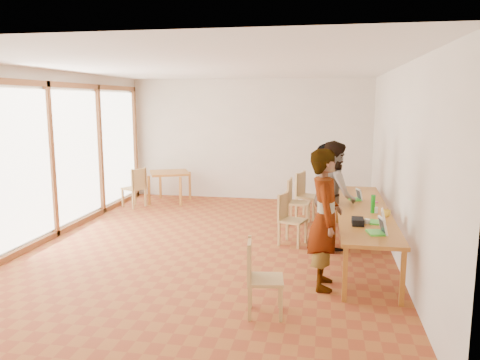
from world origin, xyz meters
name	(u,v)px	position (x,y,z in m)	size (l,w,h in m)	color
ground	(212,245)	(0.00, 0.00, 0.00)	(8.00, 8.00, 0.00)	#9C5325
wall_back	(249,140)	(0.00, 4.00, 1.50)	(6.00, 0.10, 3.00)	beige
wall_front	(98,216)	(0.00, -4.00, 1.50)	(6.00, 0.10, 3.00)	beige
wall_right	(398,163)	(3.00, 0.00, 1.50)	(0.10, 8.00, 3.00)	beige
window_wall	(50,155)	(-2.96, 0.00, 1.50)	(0.10, 8.00, 3.00)	white
ceiling	(210,66)	(0.00, 0.00, 3.02)	(6.00, 8.00, 0.04)	white
communal_table	(363,211)	(2.50, -0.01, 0.70)	(0.80, 4.00, 0.75)	#B16F27
side_table	(170,175)	(-1.84, 3.20, 0.67)	(0.90, 0.90, 0.75)	#B16F27
chair_near	(257,270)	(1.15, -2.48, 0.54)	(0.46, 0.46, 0.47)	tan
chair_mid	(288,213)	(1.27, 0.32, 0.54)	(0.52, 0.52, 0.47)	tan
chair_far	(294,197)	(1.29, 1.67, 0.56)	(0.46, 0.46, 0.49)	tan
chair_empty	(305,190)	(1.47, 2.25, 0.59)	(0.58, 0.58, 0.51)	tan
chair_spare	(136,183)	(-2.41, 2.50, 0.57)	(0.58, 0.58, 0.49)	tan
person_near	(325,219)	(1.90, -1.51, 0.93)	(0.68, 0.44, 1.86)	gray
person_mid	(333,195)	(2.03, 0.29, 0.90)	(0.88, 0.69, 1.81)	gray
person_far	(327,185)	(1.94, 1.56, 0.83)	(1.07, 0.62, 1.66)	gray
laptop_near	(379,229)	(2.59, -1.45, 0.81)	(0.27, 0.30, 0.22)	#4CD13D
laptop_mid	(380,220)	(2.66, -0.91, 0.81)	(0.24, 0.27, 0.21)	#4CD13D
laptop_far	(357,197)	(2.44, 0.65, 0.81)	(0.26, 0.28, 0.20)	#4CD13D
yellow_mug	(386,213)	(2.80, -0.49, 0.80)	(0.13, 0.13, 0.10)	yellow
green_bottle	(373,204)	(2.63, -0.27, 0.89)	(0.07, 0.07, 0.28)	#147A17
clear_glass	(376,210)	(2.67, -0.26, 0.80)	(0.07, 0.07, 0.09)	silver
condiment_cup	(367,221)	(2.49, -0.93, 0.78)	(0.08, 0.08, 0.06)	white
pink_phone	(377,202)	(2.76, 0.51, 0.76)	(0.05, 0.10, 0.01)	#CF4579
black_pouch	(358,221)	(2.35, -1.03, 0.80)	(0.16, 0.26, 0.09)	black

